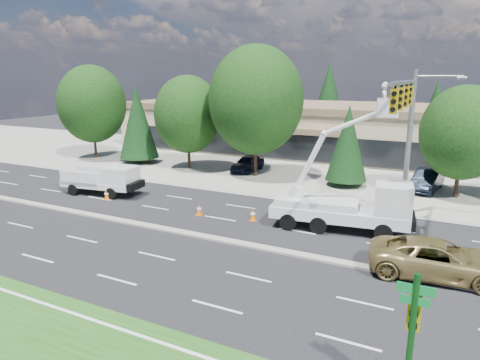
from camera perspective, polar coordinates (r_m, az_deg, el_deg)
The scene contains 23 objects.
ground at distance 24.08m, azimuth -6.42°, elevation -7.32°, with size 140.00×140.00×0.00m, color black.
concrete_apron at distance 41.61m, azimuth 8.71°, elevation 1.59°, with size 140.00×22.00×0.01m, color gray.
road_median at distance 24.06m, azimuth -6.42°, elevation -7.19°, with size 120.00×0.55×0.12m, color gray.
strip_mall at distance 50.63m, azimuth 12.36°, elevation 6.81°, with size 50.40×15.40×5.50m.
tree_front_a at distance 48.30m, azimuth -19.13°, elevation 9.53°, with size 7.06×7.06×9.80m.
tree_front_b at distance 44.35m, azimuth -13.48°, elevation 7.53°, with size 3.92×3.92×7.72m.
tree_front_c at distance 40.68m, azimuth -6.98°, elevation 8.66°, with size 6.31×6.31×8.75m.
tree_front_d at distance 37.18m, azimuth 2.15°, elevation 10.58°, with size 8.13×8.13×11.28m.
tree_front_e at distance 34.96m, azimuth 14.16°, elevation 4.79°, with size 3.27×3.27×6.44m.
tree_front_f at distance 34.00m, azimuth 27.59°, elevation 5.59°, with size 5.82×5.82×8.08m.
tree_back_a at distance 68.10m, azimuth 0.06°, elevation 9.97°, with size 4.00×4.00×7.88m.
tree_back_b at distance 63.02m, azimuth 11.72°, elevation 10.70°, with size 5.35×5.35×10.54m.
tree_back_c at distance 60.97m, azimuth 24.59°, elevation 8.46°, with size 4.13×4.13×8.15m.
signal_mast at distance 26.05m, azimuth 21.45°, elevation 7.15°, with size 2.76×10.16×9.00m.
street_sign_pole at distance 12.06m, azimuth 21.97°, elevation -18.04°, with size 0.90×0.44×4.00m.
utility_pickup at distance 33.28m, azimuth -17.52°, elevation -0.35°, with size 5.94×2.84×2.19m.
bucket_truck at distance 24.88m, azimuth 14.73°, elevation -2.67°, with size 7.92×3.32×8.31m.
traffic_cone_a at distance 32.04m, azimuth -17.37°, elevation -1.90°, with size 0.40×0.40×0.70m.
traffic_cone_b at distance 27.31m, azimuth -5.48°, elevation -3.99°, with size 0.40×0.40×0.70m.
traffic_cone_c at distance 26.19m, azimuth 1.72°, elevation -4.71°, with size 0.40×0.40×0.70m.
minivan at distance 20.88m, azimuth 24.89°, elevation -9.55°, with size 2.69×5.84×1.62m, color #9F884C.
parked_car_west at distance 39.73m, azimuth 1.04°, elevation 2.26°, with size 1.75×4.35×1.48m, color black.
parked_car_east at distance 35.98m, azimuth 23.65°, elevation -0.01°, with size 1.70×4.88×1.61m, color black.
Camera 1 is at (12.40, -18.78, 8.58)m, focal length 32.00 mm.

